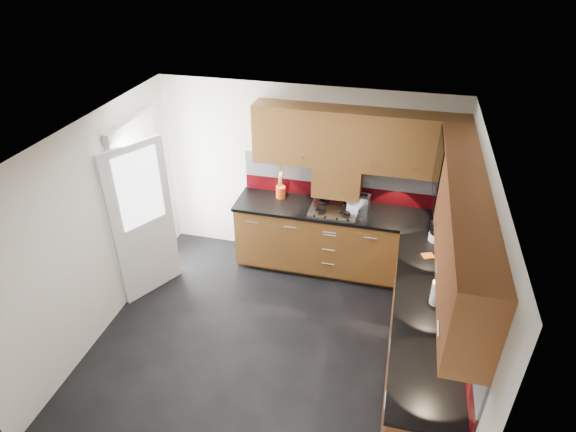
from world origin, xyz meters
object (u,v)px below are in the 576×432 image
(toaster, at_px, (359,201))
(food_processor, at_px, (437,231))
(utensil_pot, at_px, (281,191))
(gas_hob, at_px, (334,209))

(toaster, bearing_deg, food_processor, -28.72)
(utensil_pot, bearing_deg, food_processor, -15.59)
(toaster, xyz_separation_m, food_processor, (0.94, -0.51, 0.04))
(toaster, distance_m, food_processor, 1.07)
(utensil_pot, bearing_deg, gas_hob, -12.20)
(toaster, bearing_deg, gas_hob, -157.01)
(food_processor, bearing_deg, toaster, 151.28)
(utensil_pot, xyz_separation_m, food_processor, (1.96, -0.55, 0.03))
(toaster, bearing_deg, utensil_pot, 178.09)
(food_processor, bearing_deg, utensil_pot, 164.41)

